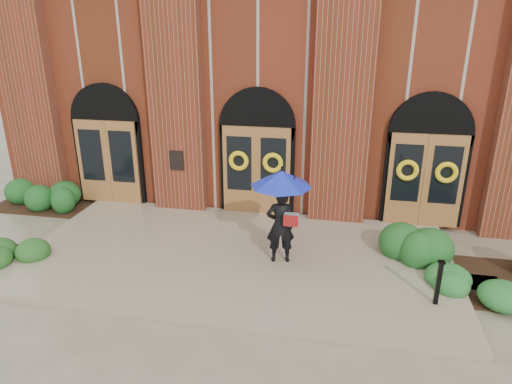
% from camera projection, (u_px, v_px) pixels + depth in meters
% --- Properties ---
extents(ground, '(90.00, 90.00, 0.00)m').
position_uv_depth(ground, '(234.00, 262.00, 10.75)').
color(ground, gray).
rests_on(ground, ground).
extents(landing, '(10.00, 5.30, 0.15)m').
position_uv_depth(landing, '(236.00, 256.00, 10.86)').
color(landing, gray).
rests_on(landing, ground).
extents(church_building, '(16.20, 12.53, 7.00)m').
position_uv_depth(church_building, '(286.00, 72.00, 17.61)').
color(church_building, maroon).
rests_on(church_building, ground).
extents(man_with_umbrella, '(1.62, 1.62, 2.17)m').
position_uv_depth(man_with_umbrella, '(281.00, 199.00, 9.98)').
color(man_with_umbrella, black).
rests_on(man_with_umbrella, landing).
extents(metal_post, '(0.13, 0.13, 0.93)m').
position_uv_depth(metal_post, '(439.00, 282.00, 8.72)').
color(metal_post, black).
rests_on(metal_post, landing).
extents(hedge_wall_left, '(2.93, 1.17, 0.75)m').
position_uv_depth(hedge_wall_left, '(45.00, 196.00, 13.80)').
color(hedge_wall_left, '#184A1A').
rests_on(hedge_wall_left, ground).
extents(hedge_wall_right, '(3.32, 1.33, 0.85)m').
position_uv_depth(hedge_wall_right, '(467.00, 256.00, 10.13)').
color(hedge_wall_right, '#1B4C1B').
rests_on(hedge_wall_right, ground).
extents(hedge_front_left, '(1.52, 1.30, 0.54)m').
position_uv_depth(hedge_front_left, '(13.00, 251.00, 10.66)').
color(hedge_front_left, '#204F1B').
rests_on(hedge_front_left, ground).
extents(hedge_front_right, '(1.38, 1.18, 0.49)m').
position_uv_depth(hedge_front_right, '(469.00, 281.00, 9.48)').
color(hedge_front_right, '#236126').
rests_on(hedge_front_right, ground).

